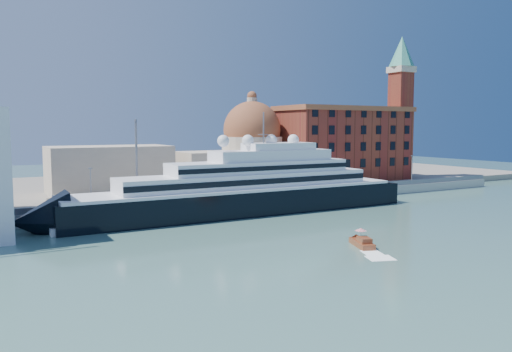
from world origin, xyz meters
TOP-DOWN VIEW (x-y plane):
  - ground at (0.00, 0.00)m, footprint 400.00×400.00m
  - quay at (0.00, 34.00)m, footprint 180.00×10.00m
  - land at (0.00, 75.00)m, footprint 260.00×72.00m
  - quay_fence at (0.00, 29.50)m, footprint 180.00×0.10m
  - superyacht at (-2.67, 23.00)m, footprint 86.49×11.99m
  - service_barge at (-33.53, 19.93)m, footprint 11.22×3.79m
  - water_taxi at (2.71, -12.98)m, footprint 4.12×6.61m
  - warehouse at (52.00, 52.00)m, footprint 43.00×19.00m
  - campanile at (76.00, 52.00)m, footprint 8.40×8.40m
  - church at (6.39, 57.72)m, footprint 66.00×18.00m
  - lamp_posts at (-12.67, 32.27)m, footprint 120.80×2.40m

SIDE VIEW (x-z plane):
  - ground at x=0.00m, z-range 0.00..0.00m
  - water_taxi at x=2.71m, z-range -0.77..2.20m
  - service_barge at x=-33.53m, z-range -0.54..1.98m
  - land at x=0.00m, z-range 0.00..2.00m
  - quay at x=0.00m, z-range 0.00..2.50m
  - quay_fence at x=0.00m, z-range 2.50..3.70m
  - superyacht at x=-2.67m, z-range -8.46..17.39m
  - lamp_posts at x=-12.67m, z-range 0.84..18.84m
  - church at x=6.39m, z-range -1.84..23.66m
  - warehouse at x=52.00m, z-range 2.16..25.41m
  - campanile at x=76.00m, z-range 5.26..52.26m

